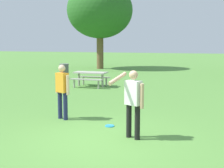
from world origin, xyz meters
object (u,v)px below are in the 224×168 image
person_thrower (62,88)px  trash_can_further_along (64,71)px  person_catcher (133,99)px  frisbee (110,126)px  tree_tall_left (100,11)px  picnic_table_near (91,76)px

person_thrower → trash_can_further_along: 10.33m
person_thrower → person_catcher: 2.72m
frisbee → tree_tall_left: (-6.98, 17.35, 4.97)m
person_catcher → frisbee: (-0.87, 0.83, -0.95)m
trash_can_further_along → person_thrower: bearing=-62.5°
person_thrower → picnic_table_near: 6.85m
trash_can_further_along → tree_tall_left: size_ratio=0.13×
frisbee → tree_tall_left: bearing=111.9°
person_thrower → frisbee: person_thrower is taller
picnic_table_near → trash_can_further_along: size_ratio=1.78×
person_thrower → picnic_table_near: person_thrower is taller
frisbee → person_catcher: bearing=-43.4°
person_thrower → tree_tall_left: (-5.38, 17.04, 4.04)m
tree_tall_left → person_catcher: bearing=-66.6°
picnic_table_near → tree_tall_left: bearing=108.5°
frisbee → trash_can_further_along: trash_can_further_along is taller
person_thrower → frisbee: 1.88m
picnic_table_near → trash_can_further_along: trash_can_further_along is taller
tree_tall_left → picnic_table_near: bearing=-71.5°
tree_tall_left → trash_can_further_along: bearing=-85.5°
person_catcher → tree_tall_left: (-7.85, 18.17, 4.02)m
frisbee → person_thrower: bearing=169.1°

